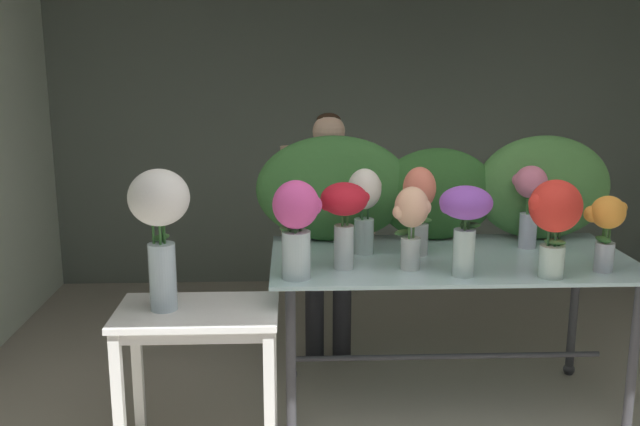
{
  "coord_description": "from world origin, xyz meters",
  "views": [
    {
      "loc": [
        -0.59,
        -2.14,
        1.92
      ],
      "look_at": [
        -0.45,
        1.35,
        1.14
      ],
      "focal_mm": 39.8,
      "sensor_mm": 36.0,
      "label": 1
    }
  ],
  "objects_px": {
    "display_table_glass": "(449,280)",
    "vase_sunset_roses": "(606,225)",
    "vase_coral_tulips": "(419,204)",
    "vase_ivory_peonies": "(365,203)",
    "vase_violet_anemones": "(465,217)",
    "vase_peach_ranunculus": "(412,219)",
    "side_table_white": "(198,330)",
    "florist": "(329,211)",
    "vase_scarlet_hydrangea": "(555,215)",
    "vase_fuchsia_lilies": "(297,222)",
    "vase_white_roses_tall": "(160,220)",
    "vase_crimson_snapdragons": "(344,212)",
    "vase_rosy_stock": "(529,197)"
  },
  "relations": [
    {
      "from": "vase_crimson_snapdragons",
      "to": "vase_violet_anemones",
      "type": "relative_size",
      "value": 0.99
    },
    {
      "from": "display_table_glass",
      "to": "vase_scarlet_hydrangea",
      "type": "relative_size",
      "value": 3.99
    },
    {
      "from": "vase_violet_anemones",
      "to": "vase_rosy_stock",
      "type": "bearing_deg",
      "value": 46.4
    },
    {
      "from": "vase_rosy_stock",
      "to": "vase_ivory_peonies",
      "type": "distance_m",
      "value": 0.92
    },
    {
      "from": "vase_scarlet_hydrangea",
      "to": "display_table_glass",
      "type": "bearing_deg",
      "value": 136.66
    },
    {
      "from": "vase_peach_ranunculus",
      "to": "vase_crimson_snapdragons",
      "type": "bearing_deg",
      "value": 175.02
    },
    {
      "from": "vase_ivory_peonies",
      "to": "display_table_glass",
      "type": "bearing_deg",
      "value": -9.81
    },
    {
      "from": "vase_ivory_peonies",
      "to": "vase_fuchsia_lilies",
      "type": "xyz_separation_m",
      "value": [
        -0.37,
        -0.42,
        -0.0
      ]
    },
    {
      "from": "vase_rosy_stock",
      "to": "display_table_glass",
      "type": "bearing_deg",
      "value": -160.45
    },
    {
      "from": "vase_rosy_stock",
      "to": "vase_violet_anemones",
      "type": "xyz_separation_m",
      "value": [
        -0.48,
        -0.5,
        0.01
      ]
    },
    {
      "from": "florist",
      "to": "vase_crimson_snapdragons",
      "type": "height_order",
      "value": "florist"
    },
    {
      "from": "vase_coral_tulips",
      "to": "vase_fuchsia_lilies",
      "type": "bearing_deg",
      "value": -149.49
    },
    {
      "from": "vase_rosy_stock",
      "to": "vase_fuchsia_lilies",
      "type": "height_order",
      "value": "vase_fuchsia_lilies"
    },
    {
      "from": "vase_coral_tulips",
      "to": "vase_violet_anemones",
      "type": "bearing_deg",
      "value": -68.2
    },
    {
      "from": "vase_crimson_snapdragons",
      "to": "vase_sunset_roses",
      "type": "relative_size",
      "value": 1.15
    },
    {
      "from": "vase_peach_ranunculus",
      "to": "display_table_glass",
      "type": "bearing_deg",
      "value": 40.95
    },
    {
      "from": "vase_ivory_peonies",
      "to": "vase_white_roses_tall",
      "type": "bearing_deg",
      "value": -154.55
    },
    {
      "from": "vase_fuchsia_lilies",
      "to": "vase_white_roses_tall",
      "type": "bearing_deg",
      "value": -175.28
    },
    {
      "from": "side_table_white",
      "to": "vase_peach_ranunculus",
      "type": "relative_size",
      "value": 1.83
    },
    {
      "from": "vase_sunset_roses",
      "to": "vase_fuchsia_lilies",
      "type": "distance_m",
      "value": 1.52
    },
    {
      "from": "vase_white_roses_tall",
      "to": "vase_peach_ranunculus",
      "type": "bearing_deg",
      "value": 8.36
    },
    {
      "from": "display_table_glass",
      "to": "vase_crimson_snapdragons",
      "type": "height_order",
      "value": "vase_crimson_snapdragons"
    },
    {
      "from": "side_table_white",
      "to": "vase_scarlet_hydrangea",
      "type": "height_order",
      "value": "vase_scarlet_hydrangea"
    },
    {
      "from": "display_table_glass",
      "to": "side_table_white",
      "type": "xyz_separation_m",
      "value": [
        -1.3,
        -0.4,
        -0.11
      ]
    },
    {
      "from": "vase_rosy_stock",
      "to": "vase_white_roses_tall",
      "type": "height_order",
      "value": "vase_white_roses_tall"
    },
    {
      "from": "florist",
      "to": "vase_sunset_roses",
      "type": "distance_m",
      "value": 1.65
    },
    {
      "from": "vase_scarlet_hydrangea",
      "to": "vase_peach_ranunculus",
      "type": "bearing_deg",
      "value": 166.28
    },
    {
      "from": "vase_white_roses_tall",
      "to": "vase_sunset_roses",
      "type": "bearing_deg",
      "value": 2.77
    },
    {
      "from": "florist",
      "to": "side_table_white",
      "type": "bearing_deg",
      "value": -121.94
    },
    {
      "from": "vase_scarlet_hydrangea",
      "to": "vase_crimson_snapdragons",
      "type": "height_order",
      "value": "vase_scarlet_hydrangea"
    },
    {
      "from": "vase_coral_tulips",
      "to": "vase_scarlet_hydrangea",
      "type": "bearing_deg",
      "value": -36.31
    },
    {
      "from": "display_table_glass",
      "to": "florist",
      "type": "relative_size",
      "value": 1.21
    },
    {
      "from": "vase_ivory_peonies",
      "to": "vase_crimson_snapdragons",
      "type": "bearing_deg",
      "value": -115.69
    },
    {
      "from": "vase_ivory_peonies",
      "to": "vase_violet_anemones",
      "type": "relative_size",
      "value": 1.05
    },
    {
      "from": "display_table_glass",
      "to": "vase_coral_tulips",
      "type": "distance_m",
      "value": 0.45
    },
    {
      "from": "florist",
      "to": "vase_peach_ranunculus",
      "type": "bearing_deg",
      "value": -68.56
    },
    {
      "from": "side_table_white",
      "to": "vase_coral_tulips",
      "type": "height_order",
      "value": "vase_coral_tulips"
    },
    {
      "from": "vase_coral_tulips",
      "to": "vase_ivory_peonies",
      "type": "height_order",
      "value": "vase_coral_tulips"
    },
    {
      "from": "vase_crimson_snapdragons",
      "to": "vase_sunset_roses",
      "type": "xyz_separation_m",
      "value": [
        1.28,
        -0.1,
        -0.05
      ]
    },
    {
      "from": "vase_coral_tulips",
      "to": "florist",
      "type": "bearing_deg",
      "value": 123.97
    },
    {
      "from": "florist",
      "to": "vase_scarlet_hydrangea",
      "type": "relative_size",
      "value": 3.3
    },
    {
      "from": "vase_crimson_snapdragons",
      "to": "vase_rosy_stock",
      "type": "bearing_deg",
      "value": 18.71
    },
    {
      "from": "display_table_glass",
      "to": "vase_white_roses_tall",
      "type": "bearing_deg",
      "value": -164.76
    },
    {
      "from": "vase_violet_anemones",
      "to": "vase_white_roses_tall",
      "type": "xyz_separation_m",
      "value": [
        -1.44,
        -0.06,
        0.01
      ]
    },
    {
      "from": "florist",
      "to": "vase_sunset_roses",
      "type": "relative_size",
      "value": 4.13
    },
    {
      "from": "vase_scarlet_hydrangea",
      "to": "vase_rosy_stock",
      "type": "xyz_separation_m",
      "value": [
        0.06,
        0.54,
        -0.02
      ]
    },
    {
      "from": "vase_white_roses_tall",
      "to": "side_table_white",
      "type": "bearing_deg",
      "value": -0.07
    },
    {
      "from": "vase_scarlet_hydrangea",
      "to": "vase_sunset_roses",
      "type": "relative_size",
      "value": 1.25
    },
    {
      "from": "florist",
      "to": "vase_white_roses_tall",
      "type": "distance_m",
      "value": 1.4
    },
    {
      "from": "display_table_glass",
      "to": "vase_sunset_roses",
      "type": "xyz_separation_m",
      "value": [
        0.7,
        -0.29,
        0.37
      ]
    }
  ]
}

